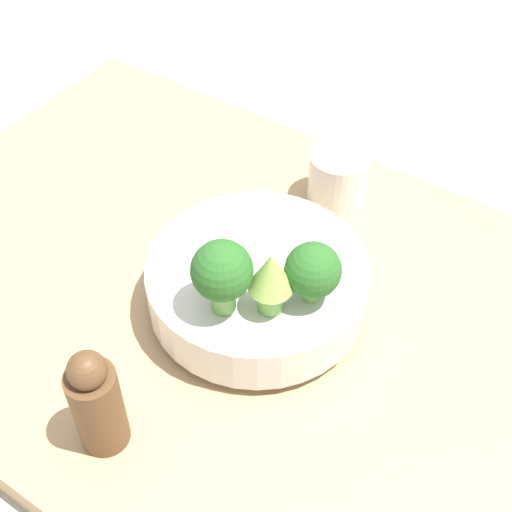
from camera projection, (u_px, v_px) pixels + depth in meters
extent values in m
plane|color=#ADA89E|center=(270.00, 335.00, 0.94)|extent=(6.00, 6.00, 0.00)
cube|color=tan|center=(270.00, 324.00, 0.93)|extent=(1.16, 0.70, 0.05)
cylinder|color=silver|center=(256.00, 304.00, 0.91)|extent=(0.12, 0.12, 0.01)
cylinder|color=silver|center=(256.00, 284.00, 0.88)|extent=(0.27, 0.27, 0.06)
cylinder|color=#6BA34C|center=(270.00, 298.00, 0.80)|extent=(0.03, 0.03, 0.04)
cone|color=#93B751|center=(271.00, 272.00, 0.77)|extent=(0.05, 0.05, 0.05)
cylinder|color=#6BA34C|center=(223.00, 297.00, 0.80)|extent=(0.03, 0.03, 0.04)
sphere|color=#286023|center=(222.00, 271.00, 0.77)|extent=(0.07, 0.07, 0.07)
cylinder|color=#7AB256|center=(311.00, 291.00, 0.82)|extent=(0.02, 0.02, 0.02)
sphere|color=#286023|center=(313.00, 270.00, 0.79)|extent=(0.07, 0.07, 0.07)
cylinder|color=silver|center=(338.00, 178.00, 1.03)|extent=(0.09, 0.09, 0.08)
cylinder|color=brown|center=(98.00, 408.00, 0.75)|extent=(0.05, 0.05, 0.11)
sphere|color=brown|center=(87.00, 370.00, 0.70)|extent=(0.04, 0.04, 0.04)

